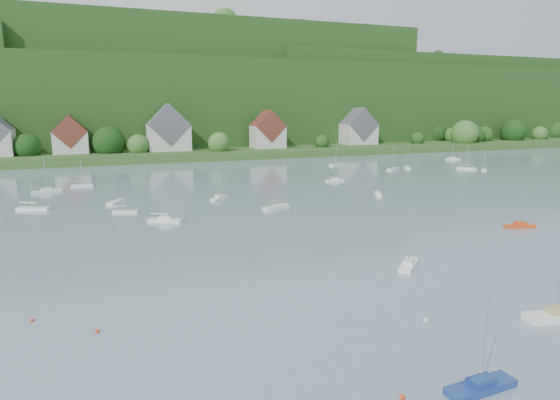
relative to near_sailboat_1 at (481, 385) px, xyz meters
name	(u,v)px	position (x,y,z in m)	size (l,w,h in m)	color
far_shore_strip	(153,152)	(-5.33, 176.13, 1.08)	(600.00, 60.00, 3.00)	#2C4A1B
forested_ridge	(139,101)	(-4.93, 244.70, 22.47)	(620.00, 181.22, 69.89)	#1C3E14
village_building_1	(71,137)	(-35.33, 165.13, 8.33)	(12.00, 9.36, 14.00)	beige
village_building_2	(168,132)	(-0.33, 164.13, 9.85)	(16.00, 11.44, 18.00)	beige
village_building_3	(268,132)	(39.67, 162.13, 9.01)	(13.00, 10.40, 15.50)	beige
village_building_4	(359,130)	(84.67, 166.13, 9.17)	(15.00, 10.40, 16.50)	beige
near_sailboat_1	(481,385)	(0.00, 0.00, 0.00)	(5.61, 1.89, 7.46)	navy
near_sailboat_2	(559,315)	(15.37, 6.44, 0.05)	(6.86, 2.86, 8.99)	white
near_sailboat_3	(409,264)	(10.91, 23.84, 0.00)	(5.06, 4.96, 7.47)	white
near_sailboat_5	(520,225)	(40.12, 34.01, -0.02)	(5.28, 2.56, 6.87)	#E04514
mooring_buoy_0	(402,399)	(-5.77, 1.11, -0.42)	(0.43, 0.43, 0.43)	#E3411A
mooring_buoy_1	(426,321)	(3.28, 10.43, -0.42)	(0.46, 0.46, 0.46)	white
mooring_buoy_3	(97,332)	(-25.58, 18.86, -0.42)	(0.40, 0.40, 0.40)	#E3411A
mooring_buoy_5	(32,321)	(-31.34, 23.35, -0.42)	(0.37, 0.37, 0.37)	#E3411A
far_sailboat_cluster	(231,183)	(6.39, 94.25, -0.05)	(198.65, 75.22, 8.71)	white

